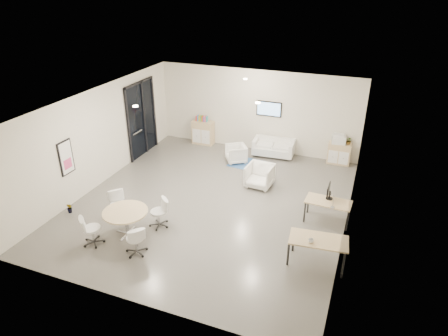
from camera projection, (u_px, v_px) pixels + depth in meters
room_shell at (212, 155)px, 11.73m from camera, size 9.60×10.60×4.80m
glass_door at (142, 117)px, 15.16m from camera, size 0.09×1.90×2.85m
artwork at (66, 158)px, 11.71m from camera, size 0.05×0.54×1.04m
wall_tv at (269, 109)px, 15.24m from camera, size 0.98×0.06×0.58m
ceiling_spots at (216, 95)px, 11.80m from camera, size 3.14×4.14×0.03m
sideboard_left at (203, 133)px, 16.49m from camera, size 0.87×0.45×0.97m
sideboard_right at (339, 154)px, 14.76m from camera, size 0.82×0.40×0.82m
books at (202, 119)px, 16.25m from camera, size 0.50×0.14×0.22m
printer at (339, 139)px, 14.54m from camera, size 0.53×0.46×0.34m
loveseat at (274, 148)px, 15.45m from camera, size 1.61×0.87×0.58m
blue_rug at (251, 165)px, 14.84m from camera, size 1.65×1.20×0.01m
armchair_left at (236, 153)px, 14.93m from camera, size 0.94×0.96×0.73m
armchair_right at (260, 175)px, 13.17m from camera, size 0.87×0.82×0.85m
desk_rear at (328, 203)px, 11.22m from camera, size 1.29×0.69×0.66m
desk_front at (318, 242)px, 9.52m from camera, size 1.44×0.83×0.72m
monitor at (329, 191)px, 11.23m from camera, size 0.20×0.50×0.44m
round_table at (125, 214)px, 10.62m from camera, size 1.20×1.20×0.73m
meeting_chairs at (126, 221)px, 10.73m from camera, size 2.16×2.16×0.82m
plant_cabinet at (349, 142)px, 14.44m from camera, size 0.34×0.35×0.23m
plant_floor at (70, 211)px, 11.84m from camera, size 0.26×0.37×0.15m
cup at (311, 240)px, 9.35m from camera, size 0.15×0.13×0.12m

